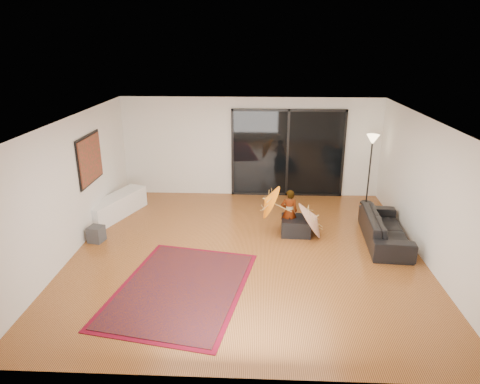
# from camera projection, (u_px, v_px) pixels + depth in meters

# --- Properties ---
(floor) EXTENTS (7.00, 7.00, 0.00)m
(floor) POSITION_uv_depth(u_px,v_px,m) (247.00, 252.00, 8.80)
(floor) COLOR #A8622E
(floor) RESTS_ON ground
(ceiling) EXTENTS (7.00, 7.00, 0.00)m
(ceiling) POSITION_uv_depth(u_px,v_px,m) (247.00, 121.00, 7.89)
(ceiling) COLOR white
(ceiling) RESTS_ON wall_back
(wall_back) EXTENTS (7.00, 0.00, 7.00)m
(wall_back) POSITION_uv_depth(u_px,v_px,m) (251.00, 147.00, 11.64)
(wall_back) COLOR silver
(wall_back) RESTS_ON floor
(wall_front) EXTENTS (7.00, 0.00, 7.00)m
(wall_front) POSITION_uv_depth(u_px,v_px,m) (238.00, 287.00, 5.05)
(wall_front) COLOR silver
(wall_front) RESTS_ON floor
(wall_left) EXTENTS (0.00, 7.00, 7.00)m
(wall_left) POSITION_uv_depth(u_px,v_px,m) (71.00, 187.00, 8.49)
(wall_left) COLOR silver
(wall_left) RESTS_ON floor
(wall_right) EXTENTS (0.00, 7.00, 7.00)m
(wall_right) POSITION_uv_depth(u_px,v_px,m) (429.00, 193.00, 8.19)
(wall_right) COLOR silver
(wall_right) RESTS_ON floor
(sliding_door) EXTENTS (3.06, 0.07, 2.40)m
(sliding_door) POSITION_uv_depth(u_px,v_px,m) (288.00, 153.00, 11.61)
(sliding_door) COLOR black
(sliding_door) RESTS_ON wall_back
(painting) EXTENTS (0.04, 1.28, 1.08)m
(painting) POSITION_uv_depth(u_px,v_px,m) (90.00, 159.00, 9.33)
(painting) COLOR black
(painting) RESTS_ON wall_left
(media_console) EXTENTS (1.08, 1.94, 0.53)m
(media_console) POSITION_uv_depth(u_px,v_px,m) (116.00, 206.00, 10.47)
(media_console) COLOR white
(media_console) RESTS_ON floor
(speaker) EXTENTS (0.36, 0.36, 0.34)m
(speaker) POSITION_uv_depth(u_px,v_px,m) (96.00, 234.00, 9.19)
(speaker) COLOR #424244
(speaker) RESTS_ON floor
(persian_rug) EXTENTS (2.63, 3.31, 0.02)m
(persian_rug) POSITION_uv_depth(u_px,v_px,m) (181.00, 288.00, 7.48)
(persian_rug) COLOR #610819
(persian_rug) RESTS_ON floor
(sofa) EXTENTS (0.97, 2.14, 0.61)m
(sofa) POSITION_uv_depth(u_px,v_px,m) (385.00, 228.00, 9.14)
(sofa) COLOR black
(sofa) RESTS_ON floor
(ottoman) EXTENTS (0.67, 0.67, 0.37)m
(ottoman) POSITION_uv_depth(u_px,v_px,m) (296.00, 226.00, 9.57)
(ottoman) COLOR black
(ottoman) RESTS_ON floor
(floor_lamp) EXTENTS (0.32, 0.32, 1.85)m
(floor_lamp) POSITION_uv_depth(u_px,v_px,m) (372.00, 150.00, 10.91)
(floor_lamp) COLOR black
(floor_lamp) RESTS_ON floor
(child) EXTENTS (0.39, 0.26, 1.02)m
(child) POSITION_uv_depth(u_px,v_px,m) (289.00, 212.00, 9.49)
(child) COLOR #999999
(child) RESTS_ON floor
(parasol_orange) EXTENTS (0.50, 0.79, 0.85)m
(parasol_orange) POSITION_uv_depth(u_px,v_px,m) (265.00, 203.00, 9.39)
(parasol_orange) COLOR orange
(parasol_orange) RESTS_ON child
(parasol_white) EXTENTS (0.66, 0.89, 0.96)m
(parasol_white) POSITION_uv_depth(u_px,v_px,m) (317.00, 215.00, 9.33)
(parasol_white) COLOR silver
(parasol_white) RESTS_ON floor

